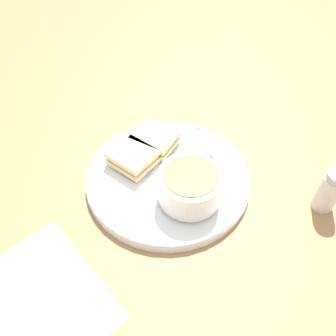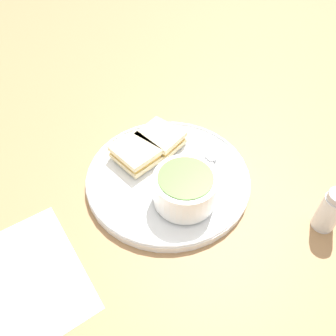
{
  "view_description": "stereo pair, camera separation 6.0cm",
  "coord_description": "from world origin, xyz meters",
  "px_view_note": "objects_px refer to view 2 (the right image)",
  "views": [
    {
      "loc": [
        -0.28,
        0.3,
        0.48
      ],
      "look_at": [
        0.0,
        0.0,
        0.03
      ],
      "focal_mm": 35.0,
      "sensor_mm": 36.0,
      "label": 1
    },
    {
      "loc": [
        -0.32,
        0.25,
        0.48
      ],
      "look_at": [
        0.0,
        0.0,
        0.03
      ],
      "focal_mm": 35.0,
      "sensor_mm": 36.0,
      "label": 2
    }
  ],
  "objects_px": {
    "sandwich_half_far": "(136,153)",
    "salt_shaker": "(330,211)",
    "spoon": "(212,159)",
    "sandwich_half_near": "(161,138)",
    "soup_bowl": "(185,188)"
  },
  "relations": [
    {
      "from": "sandwich_half_near",
      "to": "soup_bowl",
      "type": "bearing_deg",
      "value": 158.49
    },
    {
      "from": "sandwich_half_far",
      "to": "salt_shaker",
      "type": "distance_m",
      "value": 0.35
    },
    {
      "from": "soup_bowl",
      "to": "sandwich_half_near",
      "type": "distance_m",
      "value": 0.15
    },
    {
      "from": "spoon",
      "to": "sandwich_half_far",
      "type": "height_order",
      "value": "sandwich_half_far"
    },
    {
      "from": "soup_bowl",
      "to": "spoon",
      "type": "xyz_separation_m",
      "value": [
        0.04,
        -0.1,
        -0.03
      ]
    },
    {
      "from": "spoon",
      "to": "sandwich_half_near",
      "type": "relative_size",
      "value": 1.04
    },
    {
      "from": "sandwich_half_near",
      "to": "salt_shaker",
      "type": "relative_size",
      "value": 1.12
    },
    {
      "from": "sandwich_half_far",
      "to": "salt_shaker",
      "type": "relative_size",
      "value": 1.03
    },
    {
      "from": "sandwich_half_near",
      "to": "sandwich_half_far",
      "type": "bearing_deg",
      "value": 93.74
    },
    {
      "from": "soup_bowl",
      "to": "salt_shaker",
      "type": "height_order",
      "value": "salt_shaker"
    },
    {
      "from": "spoon",
      "to": "sandwich_half_near",
      "type": "distance_m",
      "value": 0.11
    },
    {
      "from": "spoon",
      "to": "sandwich_half_near",
      "type": "xyz_separation_m",
      "value": [
        0.1,
        0.05,
        0.01
      ]
    },
    {
      "from": "soup_bowl",
      "to": "salt_shaker",
      "type": "distance_m",
      "value": 0.24
    },
    {
      "from": "salt_shaker",
      "to": "sandwich_half_far",
      "type": "bearing_deg",
      "value": 28.36
    },
    {
      "from": "soup_bowl",
      "to": "sandwich_half_far",
      "type": "height_order",
      "value": "soup_bowl"
    }
  ]
}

